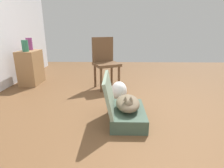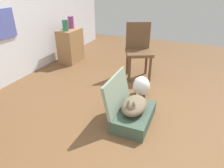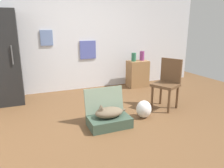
# 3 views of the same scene
# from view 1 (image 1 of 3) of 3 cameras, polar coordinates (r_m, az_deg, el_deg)

# --- Properties ---
(ground_plane) EXTENTS (7.68, 7.68, 0.00)m
(ground_plane) POSITION_cam_1_polar(r_m,az_deg,el_deg) (2.37, 4.66, -9.97)
(ground_plane) COLOR brown
(ground_plane) RESTS_ON ground
(suitcase_base) EXTENTS (0.64, 0.41, 0.16)m
(suitcase_base) POSITION_cam_1_polar(r_m,az_deg,el_deg) (2.21, 4.80, -9.76)
(suitcase_base) COLOR #384C3D
(suitcase_base) RESTS_ON ground
(suitcase_lid) EXTENTS (0.64, 0.12, 0.41)m
(suitcase_lid) POSITION_cam_1_polar(r_m,az_deg,el_deg) (2.09, -0.93, -2.83)
(suitcase_lid) COLOR gray
(suitcase_lid) RESTS_ON suitcase_base
(cat) EXTENTS (0.52, 0.28, 0.21)m
(cat) POSITION_cam_1_polar(r_m,az_deg,el_deg) (2.14, 4.91, -6.07)
(cat) COLOR brown
(cat) RESTS_ON suitcase_base
(plastic_bag_white) EXTENTS (0.26, 0.25, 0.30)m
(plastic_bag_white) POSITION_cam_1_polar(r_m,az_deg,el_deg) (2.80, 2.24, -2.20)
(plastic_bag_white) COLOR white
(plastic_bag_white) RESTS_ON ground
(side_table) EXTENTS (0.51, 0.34, 0.67)m
(side_table) POSITION_cam_1_polar(r_m,az_deg,el_deg) (3.95, -24.45, 4.82)
(side_table) COLOR olive
(side_table) RESTS_ON ground
(vase_tall) EXTENTS (0.12, 0.12, 0.21)m
(vase_tall) POSITION_cam_1_polar(r_m,az_deg,el_deg) (3.77, -25.96, 10.87)
(vase_tall) COLOR #2D7051
(vase_tall) RESTS_ON side_table
(vase_short) EXTENTS (0.12, 0.12, 0.24)m
(vase_short) POSITION_cam_1_polar(r_m,az_deg,el_deg) (4.02, -24.85, 11.50)
(vase_short) COLOR #8C387A
(vase_short) RESTS_ON side_table
(chair) EXTENTS (0.55, 0.56, 0.93)m
(chair) POSITION_cam_1_polar(r_m,az_deg,el_deg) (3.33, -2.20, 7.39)
(chair) COLOR brown
(chair) RESTS_ON ground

